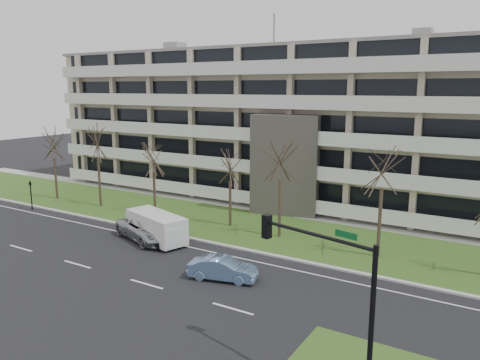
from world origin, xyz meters
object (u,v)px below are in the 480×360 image
Objects in this scene: silver_pickup at (147,229)px; blue_sedan at (223,269)px; traffic_signal at (331,284)px; pedestrian_signal at (31,191)px; white_van at (157,225)px.

silver_pickup is 9.62m from blue_sedan.
blue_sedan is 11.34m from traffic_signal.
silver_pickup is 0.96× the size of traffic_signal.
blue_sedan is at bearing 14.88° from pedestrian_signal.
pedestrian_signal is at bearing 105.77° from silver_pickup.
traffic_signal reaches higher than pedestrian_signal.
pedestrian_signal is at bearing -165.96° from white_van.
traffic_signal is (17.98, -9.41, 3.21)m from silver_pickup.
silver_pickup is 15.42m from pedestrian_signal.
white_van is 16.37m from pedestrian_signal.
traffic_signal is at bearing -139.66° from blue_sedan.
white_van is (-8.06, 3.29, 0.60)m from blue_sedan.
silver_pickup is at bearing 21.18° from pedestrian_signal.
pedestrian_signal is at bearing 64.74° from blue_sedan.
blue_sedan is 24.79m from pedestrian_signal.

